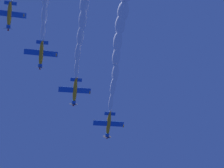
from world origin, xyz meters
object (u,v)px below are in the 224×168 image
(airplane_lead, at_px, (108,125))
(airplane_left_wingman, at_px, (75,92))
(airplane_slot_tail, at_px, (9,16))
(airplane_right_wingman, at_px, (41,55))

(airplane_lead, relative_size, airplane_left_wingman, 1.01)
(airplane_lead, xyz_separation_m, airplane_left_wingman, (-13.35, -6.97, -1.15))
(airplane_lead, xyz_separation_m, airplane_slot_tail, (-39.00, -21.80, 1.09))
(airplane_left_wingman, distance_m, airplane_right_wingman, 14.97)
(airplane_slot_tail, bearing_deg, airplane_right_wingman, 31.28)
(airplane_lead, height_order, airplane_slot_tail, airplane_slot_tail)
(airplane_left_wingman, bearing_deg, airplane_slot_tail, -149.96)
(airplane_right_wingman, distance_m, airplane_slot_tail, 14.77)
(airplane_left_wingman, bearing_deg, airplane_right_wingman, -151.17)
(airplane_right_wingman, xyz_separation_m, airplane_slot_tail, (-12.55, -7.62, 1.56))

